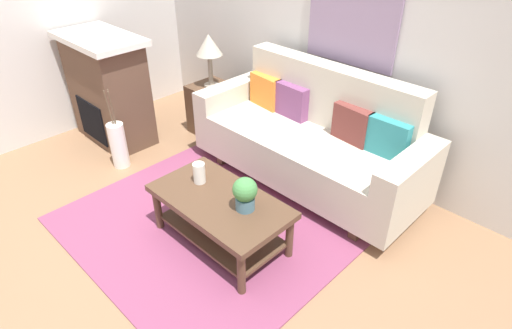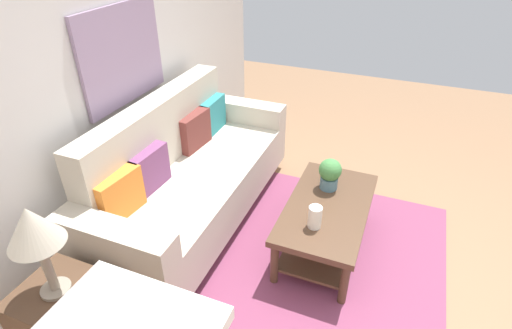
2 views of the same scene
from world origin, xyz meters
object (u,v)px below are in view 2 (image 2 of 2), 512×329
couch (189,177)px  tabletop_vase (315,217)px  framed_painting (123,55)px  throw_pillow_plum (149,170)px  potted_plant_tabletop (330,173)px  side_table (69,323)px  coffee_table (327,217)px  table_lamp (33,230)px  throw_pillow_maroon (194,131)px  throw_pillow_teal (212,115)px  throw_pillow_orange (119,195)px

couch → tabletop_vase: couch is taller
couch → framed_painting: framed_painting is taller
throw_pillow_plum → tabletop_vase: 1.28m
potted_plant_tabletop → side_table: potted_plant_tabletop is taller
potted_plant_tabletop → tabletop_vase: bearing=-178.2°
coffee_table → potted_plant_tabletop: bearing=13.0°
potted_plant_tabletop → framed_painting: bearing=100.2°
couch → coffee_table: (0.06, -1.17, -0.12)m
table_lamp → framed_painting: 1.53m
throw_pillow_maroon → side_table: size_ratio=0.64×
side_table → table_lamp: bearing=0.0°
coffee_table → tabletop_vase: (-0.28, 0.04, 0.20)m
throw_pillow_teal → framed_painting: (-0.69, 0.34, 0.73)m
throw_pillow_maroon → coffee_table: throw_pillow_maroon is taller
table_lamp → throw_pillow_maroon: bearing=3.8°
couch → throw_pillow_plum: bearing=159.8°
coffee_table → tabletop_vase: bearing=172.6°
throw_pillow_teal → framed_painting: size_ratio=0.40×
tabletop_vase → side_table: 1.67m
throw_pillow_plum → couch: bearing=-20.2°
coffee_table → framed_painting: 1.97m
throw_pillow_maroon → potted_plant_tabletop: bearing=-92.6°
framed_painting → throw_pillow_maroon: bearing=-44.8°
throw_pillow_orange → couch: bearing=-10.4°
throw_pillow_plum → throw_pillow_orange: bearing=180.0°
potted_plant_tabletop → framed_painting: framed_painting is taller
throw_pillow_maroon → tabletop_vase: (-0.56, -1.26, -0.17)m
framed_painting → coffee_table: bearing=-87.8°
couch → throw_pillow_teal: (0.69, 0.13, 0.25)m
coffee_table → framed_painting: bearing=92.2°
throw_pillow_plum → throw_pillow_maroon: bearing=0.0°
coffee_table → potted_plant_tabletop: (0.22, 0.05, 0.26)m
tabletop_vase → table_lamp: 1.72m
couch → throw_pillow_teal: bearing=10.4°
throw_pillow_teal → coffee_table: throw_pillow_teal is taller
throw_pillow_orange → side_table: (-0.72, -0.12, -0.40)m
throw_pillow_teal → coffee_table: size_ratio=0.33×
couch → tabletop_vase: size_ratio=13.05×
tabletop_vase → coffee_table: bearing=-7.4°
couch → coffee_table: couch is taller
couch → throw_pillow_teal: size_ratio=6.13×
potted_plant_tabletop → coffee_table: bearing=-167.0°
side_table → throw_pillow_teal: bearing=3.2°
tabletop_vase → potted_plant_tabletop: 0.50m
coffee_table → framed_painting: framed_painting is taller
throw_pillow_maroon → framed_painting: 0.88m
throw_pillow_teal → table_lamp: 2.12m
throw_pillow_maroon → framed_painting: framed_painting is taller
throw_pillow_plum → tabletop_vase: bearing=-84.1°
throw_pillow_plum → throw_pillow_teal: (1.03, 0.00, 0.00)m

